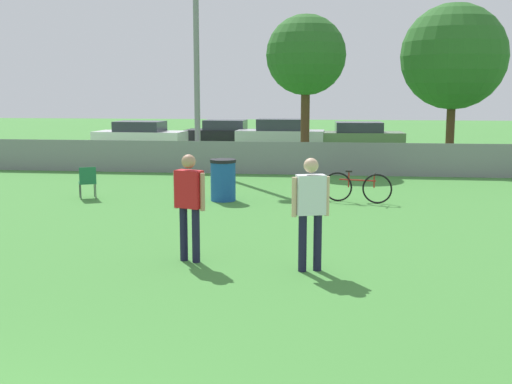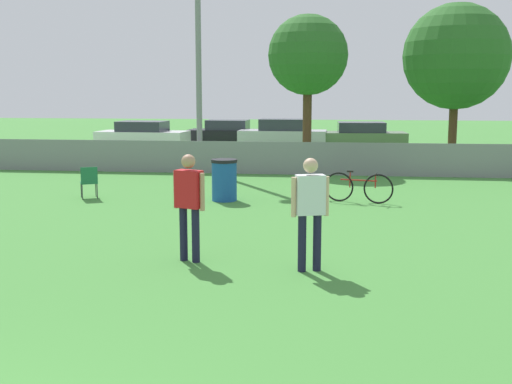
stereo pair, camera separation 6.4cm
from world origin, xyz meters
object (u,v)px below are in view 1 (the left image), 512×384
tree_near_pole (306,56)px  folding_chair_sideline (88,180)px  tree_far_right (454,57)px  parked_car_white (140,135)px  light_pole (196,10)px  parked_car_silver (280,135)px  trash_bin (223,180)px  parked_car_dark (225,133)px  bicycle_sideline (357,187)px  parked_car_olive (358,136)px  player_receiver_white (311,205)px  player_defender_red (189,199)px

tree_near_pole → folding_chair_sideline: bearing=-125.2°
tree_far_right → parked_car_white: size_ratio=1.38×
light_pole → parked_car_silver: bearing=75.7°
trash_bin → parked_car_dark: 16.50m
folding_chair_sideline → bicycle_sideline: size_ratio=0.49×
trash_bin → light_pole: bearing=107.9°
bicycle_sideline → parked_car_dark: parked_car_dark is taller
parked_car_white → tree_far_right: bearing=-16.2°
parked_car_dark → parked_car_olive: parked_car_dark is taller
player_receiver_white → bicycle_sideline: (0.93, 6.40, -0.66)m
light_pole → parked_car_dark: light_pole is taller
tree_far_right → player_receiver_white: (-4.70, -15.57, -3.01)m
parked_car_dark → bicycle_sideline: bearing=-68.0°
player_receiver_white → parked_car_dark: (-5.24, 22.53, -0.40)m
tree_near_pole → parked_car_dark: size_ratio=1.37×
player_receiver_white → parked_car_silver: 21.21m
light_pole → parked_car_olive: 11.69m
folding_chair_sideline → trash_bin: bearing=155.7°
folding_chair_sideline → parked_car_silver: bearing=-130.7°
folding_chair_sideline → light_pole: bearing=-130.4°
folding_chair_sideline → parked_car_olive: 16.93m
tree_near_pole → tree_far_right: (5.46, 1.97, 0.03)m
tree_near_pole → parked_car_white: 11.18m
trash_bin → bicycle_sideline: bearing=2.4°
parked_car_dark → light_pole: bearing=-84.7°
player_defender_red → bicycle_sideline: (2.91, 6.07, -0.66)m
player_defender_red → folding_chair_sideline: size_ratio=2.11×
tree_near_pole → bicycle_sideline: tree_near_pole is taller
light_pole → parked_car_white: 10.28m
player_defender_red → folding_chair_sideline: player_defender_red is taller
parked_car_olive → tree_near_pole: bearing=-109.2°
player_receiver_white → parked_car_olive: bearing=68.1°
parked_car_olive → folding_chair_sideline: bearing=-119.6°
tree_near_pole → player_receiver_white: 13.94m
player_receiver_white → parked_car_olive: (1.43, 21.30, -0.39)m
parked_car_dark → parked_car_olive: size_ratio=0.93×
tree_near_pole → parked_car_white: bearing=140.9°
player_defender_red → parked_car_dark: bearing=119.9°
tree_far_right → light_pole: bearing=-161.4°
tree_far_right → parked_car_silver: 9.53m
player_receiver_white → trash_bin: size_ratio=1.67×
parked_car_silver → parked_car_olive: size_ratio=0.97×
tree_near_pole → player_defender_red: tree_near_pole is taller
tree_far_right → player_receiver_white: size_ratio=3.41×
player_receiver_white → parked_car_olive: size_ratio=0.41×
light_pole → parked_car_dark: bearing=94.3°
player_defender_red → parked_car_dark: (-3.25, 22.20, -0.40)m
folding_chair_sideline → parked_car_dark: bearing=-119.5°
tree_far_right → tree_near_pole: bearing=-160.1°
light_pole → parked_car_white: light_pole is taller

